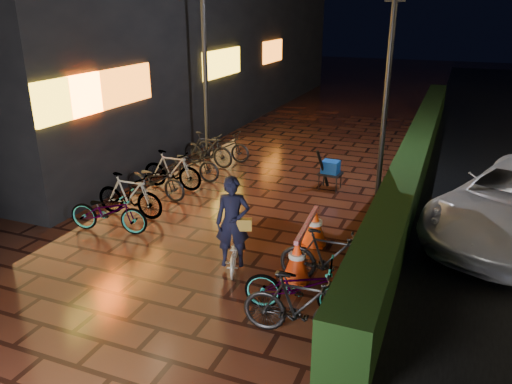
% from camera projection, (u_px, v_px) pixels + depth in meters
% --- Properties ---
extents(ground, '(80.00, 80.00, 0.00)m').
position_uv_depth(ground, '(183.00, 269.00, 8.96)').
color(ground, '#381911').
rests_on(ground, ground).
extents(hedge, '(0.70, 20.00, 1.00)m').
position_uv_depth(hedge, '(418.00, 149.00, 14.57)').
color(hedge, black).
rests_on(hedge, ground).
extents(storefront_block, '(12.09, 22.00, 9.00)m').
position_uv_depth(storefront_block, '(116.00, 4.00, 20.69)').
color(storefront_block, black).
rests_on(storefront_block, ground).
extents(lamp_post_hedge, '(0.46, 0.19, 4.85)m').
position_uv_depth(lamp_post_hedge, '(387.00, 87.00, 11.57)').
color(lamp_post_hedge, black).
rests_on(lamp_post_hedge, ground).
extents(lamp_post_sf, '(0.50, 0.28, 5.39)m').
position_uv_depth(lamp_post_sf, '(205.00, 59.00, 14.71)').
color(lamp_post_sf, black).
rests_on(lamp_post_sf, ground).
extents(cyclist, '(0.82, 1.29, 1.75)m').
position_uv_depth(cyclist, '(233.00, 236.00, 8.76)').
color(cyclist, silver).
rests_on(cyclist, ground).
extents(traffic_barrier, '(0.58, 1.93, 0.78)m').
position_uv_depth(traffic_barrier, '(306.00, 241.00, 9.15)').
color(traffic_barrier, '#FF390D').
rests_on(traffic_barrier, ground).
extents(cart_assembly, '(0.63, 0.60, 1.09)m').
position_uv_depth(cart_assembly, '(330.00, 169.00, 12.67)').
color(cart_assembly, black).
rests_on(cart_assembly, ground).
extents(parked_bikes_storefront, '(1.95, 6.25, 1.00)m').
position_uv_depth(parked_bikes_storefront, '(174.00, 171.00, 12.76)').
color(parked_bikes_storefront, black).
rests_on(parked_bikes_storefront, ground).
extents(parked_bikes_hedge, '(1.94, 2.10, 1.00)m').
position_uv_depth(parked_bikes_hedge, '(309.00, 282.00, 7.61)').
color(parked_bikes_hedge, black).
rests_on(parked_bikes_hedge, ground).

